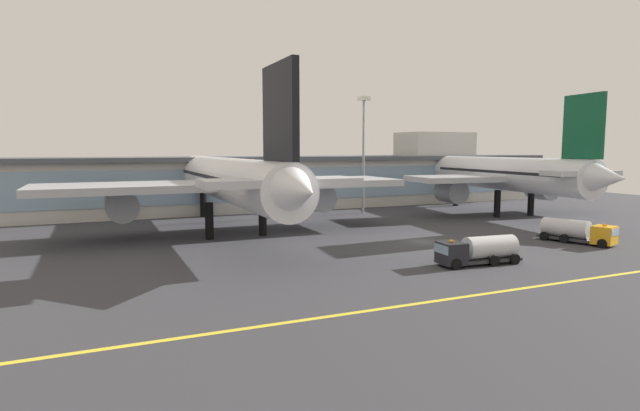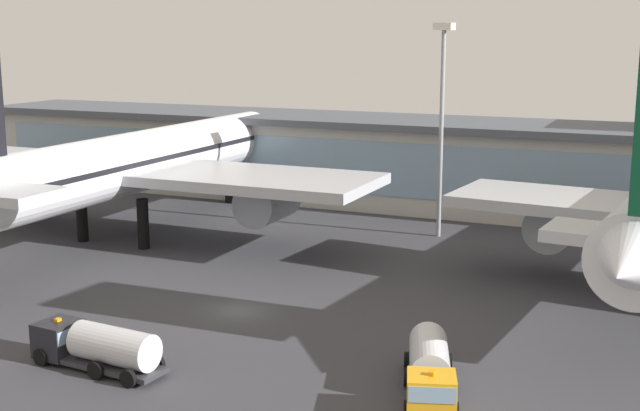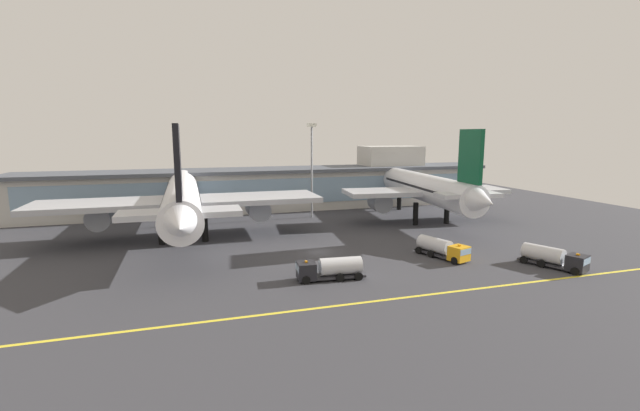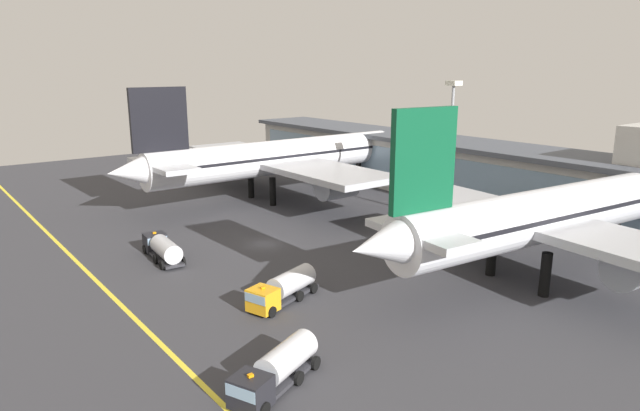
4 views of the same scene
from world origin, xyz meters
TOP-DOWN VIEW (x-y plane):
  - ground_plane at (0.00, 0.00)m, footprint 180.00×180.00m
  - terminal_building at (2.12, 42.53)m, footprint 117.15×14.00m
  - airliner_near_left at (-20.99, 16.15)m, footprint 50.14×59.49m
  - fuel_tanker_truck at (-2.74, -13.20)m, footprint 9.22×3.58m
  - service_truck_far at (17.32, -8.87)m, footprint 5.27×9.35m
  - apron_light_mast_west at (7.07, 28.87)m, footprint 1.80×1.80m

SIDE VIEW (x-z plane):
  - ground_plane at x=0.00m, z-range 0.00..0.00m
  - fuel_tanker_truck at x=-2.74m, z-range 0.06..2.96m
  - service_truck_far at x=17.32m, z-range 0.06..2.96m
  - terminal_building at x=2.12m, z-range -2.08..13.47m
  - airliner_near_left at x=-20.99m, z-range -2.73..17.53m
  - apron_light_mast_west at x=7.07m, z-range 3.51..24.73m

